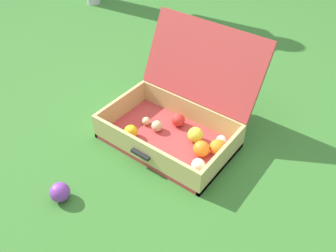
% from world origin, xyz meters
% --- Properties ---
extents(ground_plane, '(16.00, 16.00, 0.00)m').
position_xyz_m(ground_plane, '(0.00, 0.00, 0.00)').
color(ground_plane, '#336B28').
extents(open_suitcase, '(0.68, 0.64, 0.53)m').
position_xyz_m(open_suitcase, '(0.11, 0.04, 0.12)').
color(open_suitcase, '#B23838').
rests_on(open_suitcase, ground).
extents(stray_ball_on_grass, '(0.09, 0.09, 0.09)m').
position_xyz_m(stray_ball_on_grass, '(-0.06, -0.64, 0.05)').
color(stray_ball_on_grass, purple).
rests_on(stray_ball_on_grass, ground).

